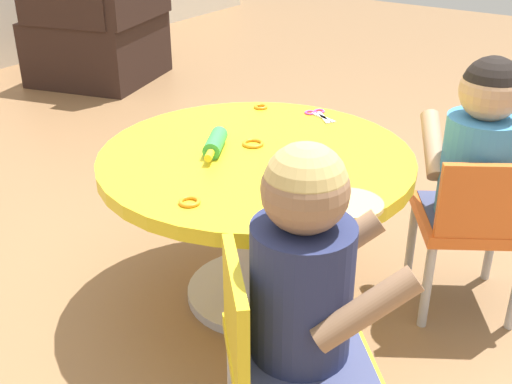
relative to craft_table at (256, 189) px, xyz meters
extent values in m
plane|color=olive|center=(0.00, 0.00, -0.38)|extent=(10.00, 10.00, 0.00)
cylinder|color=silver|center=(0.00, 0.00, -0.37)|extent=(0.44, 0.44, 0.03)
cylinder|color=silver|center=(0.00, 0.00, -0.15)|extent=(0.12, 0.12, 0.46)
cylinder|color=yellow|center=(0.00, 0.00, 0.09)|extent=(0.91, 0.91, 0.04)
cylinder|color=#B7B7BC|center=(-0.28, -0.44, -0.24)|extent=(0.03, 0.03, 0.28)
cylinder|color=#B7B7BC|center=(-0.46, -0.25, -0.24)|extent=(0.03, 0.03, 0.28)
cube|color=yellow|center=(-0.47, -0.43, -0.09)|extent=(0.42, 0.42, 0.04)
cube|color=yellow|center=(-0.56, -0.33, 0.04)|extent=(0.21, 0.20, 0.22)
cube|color=#3F4772|center=(-0.47, -0.43, -0.08)|extent=(0.38, 0.38, 0.04)
cylinder|color=navy|center=(-0.47, -0.43, 0.09)|extent=(0.21, 0.21, 0.30)
sphere|color=#997051|center=(-0.47, -0.43, 0.31)|extent=(0.17, 0.17, 0.17)
sphere|color=tan|center=(-0.47, -0.43, 0.33)|extent=(0.16, 0.16, 0.16)
cylinder|color=#997051|center=(-0.48, -0.58, 0.11)|extent=(0.19, 0.19, 0.17)
cylinder|color=#997051|center=(-0.32, -0.43, 0.11)|extent=(0.19, 0.19, 0.17)
cylinder|color=#B7B7BC|center=(0.52, -0.58, -0.24)|extent=(0.03, 0.03, 0.28)
cylinder|color=#B7B7BC|center=(0.38, -0.36, -0.24)|extent=(0.03, 0.03, 0.28)
cylinder|color=#B7B7BC|center=(0.16, -0.50, -0.24)|extent=(0.03, 0.03, 0.28)
cube|color=orange|center=(0.34, -0.54, -0.09)|extent=(0.41, 0.41, 0.04)
cube|color=orange|center=(0.22, -0.61, 0.04)|extent=(0.16, 0.24, 0.22)
cube|color=#3F4772|center=(0.34, -0.54, -0.08)|extent=(0.38, 0.37, 0.04)
cylinder|color=#3F8CCC|center=(0.34, -0.54, 0.09)|extent=(0.21, 0.21, 0.30)
sphere|color=tan|center=(0.34, -0.54, 0.31)|extent=(0.17, 0.17, 0.17)
sphere|color=black|center=(0.34, -0.54, 0.33)|extent=(0.16, 0.16, 0.16)
cylinder|color=tan|center=(0.48, -0.58, 0.11)|extent=(0.21, 0.16, 0.17)
cylinder|color=tan|center=(0.36, -0.39, 0.11)|extent=(0.21, 0.16, 0.17)
cube|color=black|center=(1.40, 2.20, -0.18)|extent=(0.86, 0.86, 0.40)
cube|color=black|center=(1.11, 2.12, 0.12)|extent=(0.27, 0.61, 0.20)
cylinder|color=green|center=(-0.05, 0.11, 0.14)|extent=(0.15, 0.11, 0.05)
cylinder|color=yellow|center=(0.03, 0.15, 0.14)|extent=(0.05, 0.04, 0.02)
cylinder|color=yellow|center=(-0.13, 0.07, 0.14)|extent=(0.05, 0.04, 0.02)
cube|color=silver|center=(0.36, -0.02, 0.12)|extent=(0.05, 0.11, 0.01)
cube|color=silver|center=(0.36, -0.02, 0.12)|extent=(0.09, 0.09, 0.01)
torus|color=#D83F99|center=(0.38, 0.04, 0.12)|extent=(0.05, 0.05, 0.01)
torus|color=#D83F99|center=(0.41, 0.02, 0.12)|extent=(0.05, 0.05, 0.01)
cylinder|color=#F2CC72|center=(-0.13, -0.37, 0.12)|extent=(0.16, 0.16, 0.01)
torus|color=orange|center=(0.33, 0.21, 0.12)|extent=(0.05, 0.05, 0.01)
torus|color=orange|center=(0.05, 0.04, 0.12)|extent=(0.06, 0.06, 0.01)
torus|color=#4CB259|center=(-0.07, -0.16, 0.12)|extent=(0.05, 0.05, 0.01)
torus|color=orange|center=(-0.35, -0.04, 0.12)|extent=(0.05, 0.05, 0.01)
camera|label=1|loc=(-1.39, -0.96, 0.85)|focal=44.69mm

